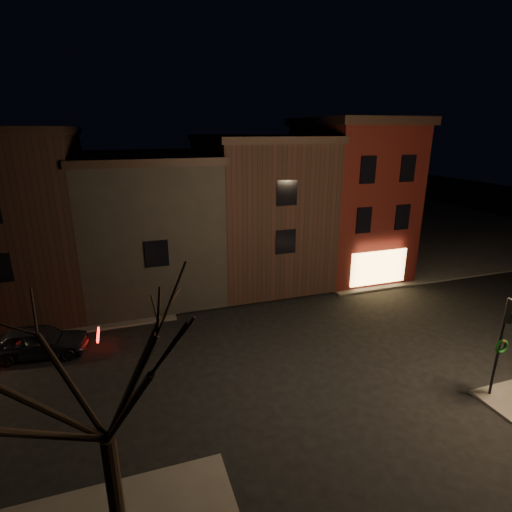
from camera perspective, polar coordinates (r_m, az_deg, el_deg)
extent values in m
plane|color=black|center=(19.29, 6.19, -13.29)|extent=(120.00, 120.00, 0.00)
cube|color=#2D2B28|center=(45.33, 18.85, 4.19)|extent=(30.00, 30.00, 0.12)
cube|color=#450F0C|center=(29.15, 13.17, 7.79)|extent=(6.00, 8.00, 10.00)
cube|color=black|center=(28.76, 13.93, 18.14)|extent=(6.50, 8.50, 0.50)
cube|color=#F3C56D|center=(26.78, 17.10, -1.58)|extent=(4.00, 0.12, 2.20)
cube|color=black|center=(27.38, 0.21, 6.57)|extent=(7.00, 10.00, 9.00)
cube|color=black|center=(26.87, 0.22, 16.46)|extent=(7.30, 10.30, 0.40)
cube|color=black|center=(26.12, -15.07, 4.30)|extent=(7.50, 10.00, 8.00)
cube|color=black|center=(25.52, -15.84, 13.50)|extent=(7.80, 10.30, 0.40)
cube|color=black|center=(26.58, -30.99, 4.25)|extent=(7.00, 10.00, 9.50)
cube|color=black|center=(26.10, -32.74, 14.85)|extent=(7.30, 10.30, 0.40)
cylinder|color=black|center=(17.72, 31.38, -11.14)|extent=(0.10, 0.10, 4.00)
cube|color=black|center=(16.98, 32.69, -6.60)|extent=(0.28, 0.22, 0.90)
torus|color=#0C380F|center=(17.63, 31.65, -10.97)|extent=(0.58, 0.14, 0.58)
sphere|color=#990C0C|center=(17.52, 31.82, -10.36)|extent=(0.12, 0.12, 0.12)
cylinder|color=black|center=(11.44, -19.49, -29.35)|extent=(0.36, 0.36, 3.15)
imported|color=black|center=(20.96, -28.64, -10.62)|extent=(4.41, 2.22, 1.44)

